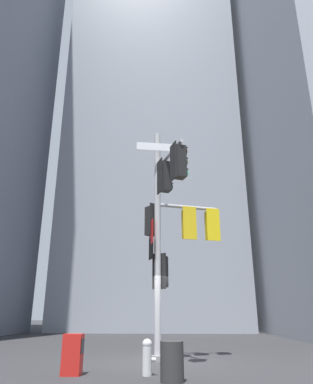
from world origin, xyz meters
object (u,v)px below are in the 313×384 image
object	(u,v)px
newspaper_box	(73,354)
trash_bin	(172,361)
fire_hydrant	(147,356)
signal_pole_assembly	(171,221)

from	to	relation	value
newspaper_box	trash_bin	size ratio (longest dim) A/B	1.13
fire_hydrant	trash_bin	size ratio (longest dim) A/B	0.99
fire_hydrant	newspaper_box	distance (m)	1.76
fire_hydrant	trash_bin	distance (m)	0.98
newspaper_box	trash_bin	world-z (taller)	newspaper_box
trash_bin	fire_hydrant	bearing A→B (deg)	126.11
newspaper_box	trash_bin	distance (m)	2.46
signal_pole_assembly	trash_bin	distance (m)	5.01
fire_hydrant	trash_bin	world-z (taller)	trash_bin
newspaper_box	signal_pole_assembly	bearing A→B (deg)	45.86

